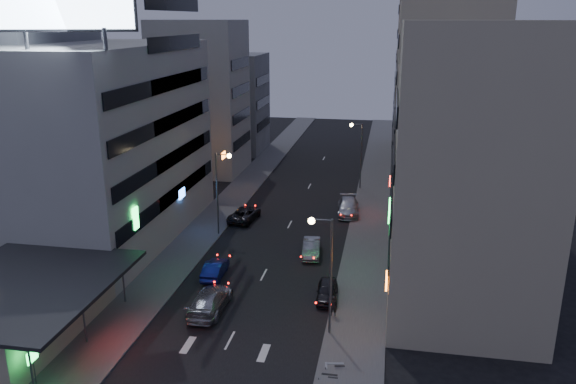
% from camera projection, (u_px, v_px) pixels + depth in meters
% --- Properties ---
extents(ground, '(180.00, 180.00, 0.00)m').
position_uv_depth(ground, '(211.00, 377.00, 32.81)').
color(ground, black).
rests_on(ground, ground).
extents(sidewalk_left, '(4.00, 120.00, 0.12)m').
position_uv_depth(sidewalk_left, '(225.00, 207.00, 62.37)').
color(sidewalk_left, '#4C4C4F').
rests_on(sidewalk_left, ground).
extents(sidewalk_right, '(4.00, 120.00, 0.12)m').
position_uv_depth(sidewalk_right, '(370.00, 216.00, 59.61)').
color(sidewalk_right, '#4C4C4F').
rests_on(sidewalk_right, ground).
extents(food_court, '(11.00, 13.00, 3.88)m').
position_uv_depth(food_court, '(14.00, 309.00, 36.51)').
color(food_court, tan).
rests_on(food_court, ground).
extents(white_building, '(14.00, 24.00, 18.00)m').
position_uv_depth(white_building, '(98.00, 144.00, 51.89)').
color(white_building, '#A5A5A0').
rests_on(white_building, ground).
extents(grey_tower, '(10.00, 14.00, 34.00)m').
position_uv_depth(grey_tower, '(19.00, 52.00, 53.91)').
color(grey_tower, gray).
rests_on(grey_tower, ground).
extents(shophouse_near, '(10.00, 11.00, 20.00)m').
position_uv_depth(shophouse_near, '(471.00, 178.00, 37.14)').
color(shophouse_near, tan).
rests_on(shophouse_near, ground).
extents(shophouse_mid, '(11.00, 12.00, 16.00)m').
position_uv_depth(shophouse_mid, '(458.00, 165.00, 48.45)').
color(shophouse_mid, gray).
rests_on(shophouse_mid, ground).
extents(shophouse_far, '(10.00, 14.00, 22.00)m').
position_uv_depth(shophouse_far, '(443.00, 108.00, 59.88)').
color(shophouse_far, tan).
rests_on(shophouse_far, ground).
extents(far_left_a, '(11.00, 10.00, 20.00)m').
position_uv_depth(far_left_a, '(201.00, 98.00, 74.84)').
color(far_left_a, '#A5A5A0').
rests_on(far_left_a, ground).
extents(far_left_b, '(12.00, 10.00, 15.00)m').
position_uv_depth(far_left_b, '(226.00, 103.00, 87.88)').
color(far_left_b, gray).
rests_on(far_left_b, ground).
extents(far_right_a, '(11.00, 12.00, 18.00)m').
position_uv_depth(far_right_a, '(437.00, 106.00, 74.48)').
color(far_right_a, gray).
rests_on(far_right_a, ground).
extents(far_right_b, '(12.00, 12.00, 24.00)m').
position_uv_depth(far_right_b, '(435.00, 74.00, 86.66)').
color(far_right_b, tan).
rests_on(far_right_b, ground).
extents(street_lamp_right_near, '(1.60, 0.44, 8.02)m').
position_uv_depth(street_lamp_right_near, '(325.00, 259.00, 35.85)').
color(street_lamp_right_near, '#595B60').
rests_on(street_lamp_right_near, sidewalk_right).
extents(street_lamp_left, '(1.60, 0.44, 8.02)m').
position_uv_depth(street_lamp_left, '(221.00, 182.00, 52.93)').
color(street_lamp_left, '#595B60').
rests_on(street_lamp_left, sidewalk_left).
extents(street_lamp_right_far, '(1.60, 0.44, 8.02)m').
position_uv_depth(street_lamp_right_far, '(358.00, 146.00, 67.81)').
color(street_lamp_right_far, '#595B60').
rests_on(street_lamp_right_far, sidewalk_right).
extents(parked_car_right_near, '(1.81, 3.94, 1.31)m').
position_uv_depth(parked_car_right_near, '(327.00, 291.00, 41.79)').
color(parked_car_right_near, black).
rests_on(parked_car_right_near, ground).
extents(parked_car_right_mid, '(1.89, 4.35, 1.39)m').
position_uv_depth(parked_car_right_mid, '(311.00, 248.00, 49.59)').
color(parked_car_right_mid, gray).
rests_on(parked_car_right_mid, ground).
extents(parked_car_left, '(2.82, 5.22, 1.39)m').
position_uv_depth(parked_car_left, '(245.00, 214.00, 58.25)').
color(parked_car_left, '#242328').
rests_on(parked_car_left, ground).
extents(parked_car_right_far, '(2.61, 5.58, 1.57)m').
position_uv_depth(parked_car_right_far, '(348.00, 207.00, 60.09)').
color(parked_car_right_far, '#AEB2B7').
rests_on(parked_car_right_far, ground).
extents(road_car_blue, '(1.62, 4.18, 1.36)m').
position_uv_depth(road_car_blue, '(215.00, 269.00, 45.47)').
color(road_car_blue, navy).
rests_on(road_car_blue, ground).
extents(road_car_silver, '(2.24, 5.51, 1.60)m').
position_uv_depth(road_car_silver, '(210.00, 300.00, 40.11)').
color(road_car_silver, '#A4A5AC').
rests_on(road_car_silver, ground).
extents(person, '(0.63, 0.49, 1.53)m').
position_uv_depth(person, '(333.00, 306.00, 39.19)').
color(person, black).
rests_on(person, sidewalk_right).
extents(scooter_black_b, '(0.54, 1.61, 0.98)m').
position_uv_depth(scooter_black_b, '(338.00, 367.00, 32.73)').
color(scooter_black_b, black).
rests_on(scooter_black_b, sidewalk_right).
extents(scooter_silver_b, '(0.82, 1.78, 1.05)m').
position_uv_depth(scooter_silver_b, '(344.00, 355.00, 33.86)').
color(scooter_silver_b, '#93959A').
rests_on(scooter_silver_b, sidewalk_right).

